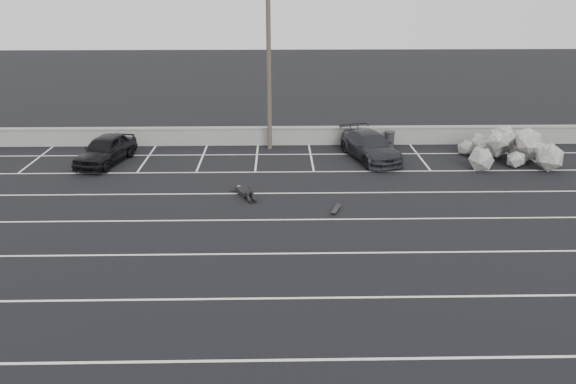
{
  "coord_description": "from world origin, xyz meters",
  "views": [
    {
      "loc": [
        -0.86,
        -18.02,
        9.33
      ],
      "look_at": [
        -0.43,
        3.57,
        1.0
      ],
      "focal_mm": 35.0,
      "sensor_mm": 36.0,
      "label": 1
    }
  ],
  "objects_px": {
    "car_right": "(370,146)",
    "trash_bin": "(389,139)",
    "riprap_pile": "(514,150)",
    "car_left": "(106,150)",
    "utility_pole": "(269,63)",
    "person": "(243,189)",
    "skateboard": "(336,209)"
  },
  "relations": [
    {
      "from": "trash_bin",
      "to": "person",
      "type": "xyz_separation_m",
      "value": [
        -8.11,
        -7.36,
        -0.23
      ]
    },
    {
      "from": "car_right",
      "to": "trash_bin",
      "type": "bearing_deg",
      "value": 40.43
    },
    {
      "from": "utility_pole",
      "to": "car_left",
      "type": "bearing_deg",
      "value": -163.61
    },
    {
      "from": "utility_pole",
      "to": "person",
      "type": "xyz_separation_m",
      "value": [
        -1.16,
        -7.24,
        -4.61
      ]
    },
    {
      "from": "utility_pole",
      "to": "person",
      "type": "height_order",
      "value": "utility_pole"
    },
    {
      "from": "car_left",
      "to": "person",
      "type": "relative_size",
      "value": 1.68
    },
    {
      "from": "skateboard",
      "to": "utility_pole",
      "type": "bearing_deg",
      "value": 127.67
    },
    {
      "from": "trash_bin",
      "to": "person",
      "type": "distance_m",
      "value": 10.95
    },
    {
      "from": "riprap_pile",
      "to": "car_left",
      "type": "bearing_deg",
      "value": -179.67
    },
    {
      "from": "car_left",
      "to": "car_right",
      "type": "bearing_deg",
      "value": 15.46
    },
    {
      "from": "car_left",
      "to": "skateboard",
      "type": "distance_m",
      "value": 13.42
    },
    {
      "from": "car_right",
      "to": "trash_bin",
      "type": "relative_size",
      "value": 5.28
    },
    {
      "from": "car_right",
      "to": "utility_pole",
      "type": "height_order",
      "value": "utility_pole"
    },
    {
      "from": "car_left",
      "to": "car_right",
      "type": "xyz_separation_m",
      "value": [
        14.14,
        0.46,
        -0.03
      ]
    },
    {
      "from": "trash_bin",
      "to": "person",
      "type": "height_order",
      "value": "trash_bin"
    },
    {
      "from": "person",
      "to": "skateboard",
      "type": "bearing_deg",
      "value": -51.28
    },
    {
      "from": "car_right",
      "to": "trash_bin",
      "type": "distance_m",
      "value": 2.66
    },
    {
      "from": "car_left",
      "to": "trash_bin",
      "type": "distance_m",
      "value": 15.84
    },
    {
      "from": "utility_pole",
      "to": "person",
      "type": "bearing_deg",
      "value": -99.08
    },
    {
      "from": "car_left",
      "to": "riprap_pile",
      "type": "relative_size",
      "value": 0.88
    },
    {
      "from": "trash_bin",
      "to": "skateboard",
      "type": "relative_size",
      "value": 1.07
    },
    {
      "from": "riprap_pile",
      "to": "person",
      "type": "xyz_separation_m",
      "value": [
        -14.36,
        -4.82,
        -0.3
      ]
    },
    {
      "from": "car_left",
      "to": "trash_bin",
      "type": "relative_size",
      "value": 4.71
    },
    {
      "from": "trash_bin",
      "to": "utility_pole",
      "type": "bearing_deg",
      "value": -179.03
    },
    {
      "from": "riprap_pile",
      "to": "skateboard",
      "type": "height_order",
      "value": "riprap_pile"
    },
    {
      "from": "riprap_pile",
      "to": "person",
      "type": "height_order",
      "value": "riprap_pile"
    },
    {
      "from": "car_right",
      "to": "riprap_pile",
      "type": "relative_size",
      "value": 0.99
    },
    {
      "from": "car_left",
      "to": "riprap_pile",
      "type": "distance_m",
      "value": 21.87
    },
    {
      "from": "utility_pole",
      "to": "riprap_pile",
      "type": "bearing_deg",
      "value": -10.39
    },
    {
      "from": "car_right",
      "to": "person",
      "type": "xyz_separation_m",
      "value": [
        -6.63,
        -5.16,
        -0.47
      ]
    },
    {
      "from": "trash_bin",
      "to": "skateboard",
      "type": "xyz_separation_m",
      "value": [
        -4.06,
        -9.46,
        -0.4
      ]
    },
    {
      "from": "trash_bin",
      "to": "riprap_pile",
      "type": "bearing_deg",
      "value": -22.1
    }
  ]
}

